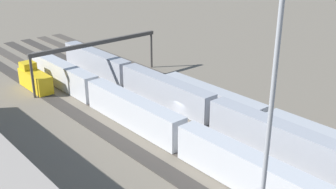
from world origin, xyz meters
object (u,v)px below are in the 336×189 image
(train_on_track_1, at_px, (323,142))
(train_on_track_5, at_px, (35,79))
(train_on_track_4, at_px, (183,137))
(signal_gantry, at_px, (97,47))
(light_mast_1, at_px, (273,91))
(train_on_track_2, at_px, (166,91))

(train_on_track_1, height_order, train_on_track_5, train_on_track_5)
(train_on_track_5, bearing_deg, train_on_track_4, -172.70)
(train_on_track_4, bearing_deg, signal_gantry, -12.17)
(train_on_track_5, xyz_separation_m, light_mast_1, (-58.55, 2.89, 15.41))
(train_on_track_4, bearing_deg, train_on_track_5, 7.30)
(train_on_track_1, bearing_deg, train_on_track_2, 9.80)
(train_on_track_1, bearing_deg, train_on_track_5, 20.86)
(train_on_track_1, xyz_separation_m, train_on_track_2, (28.95, 5.00, 0.52))
(train_on_track_1, distance_m, train_on_track_5, 56.16)
(train_on_track_4, relative_size, signal_gantry, 3.19)
(train_on_track_1, height_order, train_on_track_2, train_on_track_2)
(train_on_track_2, xyz_separation_m, light_mast_1, (-35.02, 17.89, 14.95))
(train_on_track_2, bearing_deg, light_mast_1, 152.94)
(train_on_track_1, relative_size, train_on_track_4, 0.69)
(train_on_track_5, distance_m, train_on_track_2, 27.91)
(train_on_track_4, height_order, light_mast_1, light_mast_1)
(train_on_track_5, bearing_deg, train_on_track_1, -159.14)
(light_mast_1, xyz_separation_m, signal_gantry, (54.32, -15.39, -10.01))
(train_on_track_2, xyz_separation_m, train_on_track_4, (-15.48, 10.00, 0.00))
(train_on_track_2, height_order, light_mast_1, light_mast_1)
(train_on_track_1, xyz_separation_m, train_on_track_4, (13.47, 15.00, 0.52))
(train_on_track_4, xyz_separation_m, signal_gantry, (34.78, -7.50, 4.93))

